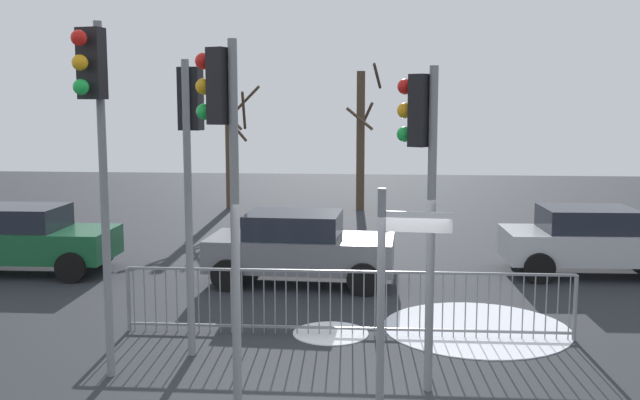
% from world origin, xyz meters
% --- Properties ---
extents(traffic_light_mid_left, '(0.36, 0.56, 4.75)m').
position_xyz_m(traffic_light_mid_left, '(-3.16, 0.96, 3.48)').
color(traffic_light_mid_left, slate).
rests_on(traffic_light_mid_left, ground).
extents(traffic_light_mid_right, '(0.50, 0.43, 4.16)m').
position_xyz_m(traffic_light_mid_right, '(1.03, 1.03, 3.05)').
color(traffic_light_mid_right, slate).
rests_on(traffic_light_mid_right, ground).
extents(traffic_light_rear_left, '(0.54, 0.38, 4.45)m').
position_xyz_m(traffic_light_rear_left, '(-1.36, 0.40, 3.26)').
color(traffic_light_rear_left, slate).
rests_on(traffic_light_rear_left, ground).
extents(traffic_light_foreground_right, '(0.35, 0.57, 4.31)m').
position_xyz_m(traffic_light_foreground_right, '(-2.22, 2.14, 3.16)').
color(traffic_light_foreground_right, slate).
rests_on(traffic_light_foreground_right, ground).
extents(direction_sign_post, '(0.79, 0.14, 2.81)m').
position_xyz_m(direction_sign_post, '(0.60, -0.51, 1.58)').
color(direction_sign_post, slate).
rests_on(direction_sign_post, ground).
extents(pedestrian_guard_railing, '(7.20, 0.16, 1.07)m').
position_xyz_m(pedestrian_guard_railing, '(-0.00, 3.10, 0.55)').
color(pedestrian_guard_railing, slate).
rests_on(pedestrian_guard_railing, ground).
extents(car_grey_mid, '(3.87, 2.06, 1.47)m').
position_xyz_m(car_grey_mid, '(-1.16, 6.49, 0.77)').
color(car_grey_mid, slate).
rests_on(car_grey_mid, ground).
extents(car_green_trailing, '(3.83, 1.99, 1.47)m').
position_xyz_m(car_green_trailing, '(-7.29, 6.92, 0.77)').
color(car_green_trailing, '#195933').
rests_on(car_green_trailing, ground).
extents(car_silver_far, '(3.86, 2.04, 1.47)m').
position_xyz_m(car_silver_far, '(5.08, 7.76, 0.77)').
color(car_silver_far, '#B2B5BA').
rests_on(car_silver_far, ground).
extents(bare_tree_left, '(1.99, 1.99, 4.45)m').
position_xyz_m(bare_tree_left, '(-4.81, 17.07, 2.41)').
color(bare_tree_left, '#473828').
rests_on(bare_tree_left, ground).
extents(bare_tree_centre, '(1.21, 1.18, 5.05)m').
position_xyz_m(bare_tree_centre, '(-0.20, 17.06, 2.51)').
color(bare_tree_centre, '#473828').
rests_on(bare_tree_centre, ground).
extents(snow_patch_kerb, '(3.07, 3.07, 0.01)m').
position_xyz_m(snow_patch_kerb, '(2.12, 3.65, 0.01)').
color(snow_patch_kerb, white).
rests_on(snow_patch_kerb, ground).
extents(snow_patch_island, '(1.23, 1.23, 0.01)m').
position_xyz_m(snow_patch_island, '(-0.27, 3.17, 0.01)').
color(snow_patch_island, white).
rests_on(snow_patch_island, ground).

